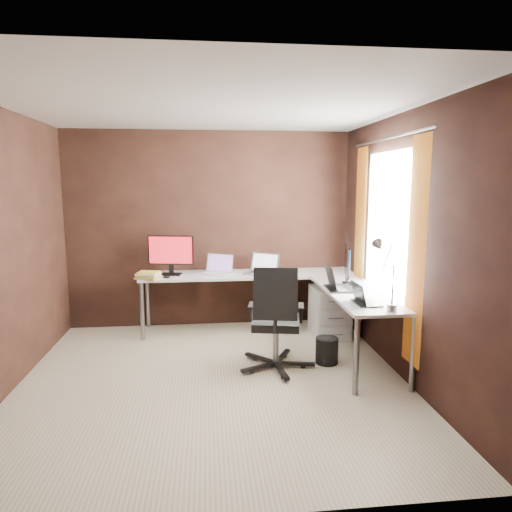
{
  "coord_description": "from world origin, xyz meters",
  "views": [
    {
      "loc": [
        -0.05,
        -4.08,
        1.84
      ],
      "look_at": [
        0.51,
        0.95,
        1.04
      ],
      "focal_mm": 32.0,
      "sensor_mm": 36.0,
      "label": 1
    }
  ],
  "objects_px": {
    "office_chair": "(276,339)",
    "monitor_right": "(347,263)",
    "book_stack": "(148,275)",
    "desk_lamp": "(383,265)",
    "wastebasket": "(327,350)",
    "monitor_left": "(171,253)",
    "laptop_black_big": "(337,284)",
    "laptop_black_small": "(363,299)",
    "laptop_white": "(218,270)",
    "drawer_pedestal": "(329,312)",
    "laptop_silver": "(263,269)"
  },
  "relations": [
    {
      "from": "office_chair",
      "to": "monitor_right",
      "type": "bearing_deg",
      "value": 41.38
    },
    {
      "from": "drawer_pedestal",
      "to": "laptop_white",
      "type": "distance_m",
      "value": 1.47
    },
    {
      "from": "monitor_right",
      "to": "laptop_black_big",
      "type": "distance_m",
      "value": 0.35
    },
    {
      "from": "drawer_pedestal",
      "to": "laptop_white",
      "type": "height_order",
      "value": "laptop_white"
    },
    {
      "from": "laptop_white",
      "to": "wastebasket",
      "type": "height_order",
      "value": "laptop_white"
    },
    {
      "from": "drawer_pedestal",
      "to": "wastebasket",
      "type": "height_order",
      "value": "drawer_pedestal"
    },
    {
      "from": "laptop_silver",
      "to": "wastebasket",
      "type": "xyz_separation_m",
      "value": [
        0.53,
        -1.13,
        -0.65
      ]
    },
    {
      "from": "drawer_pedestal",
      "to": "wastebasket",
      "type": "relative_size",
      "value": 2.23
    },
    {
      "from": "drawer_pedestal",
      "to": "desk_lamp",
      "type": "relative_size",
      "value": 0.94
    },
    {
      "from": "laptop_silver",
      "to": "monitor_left",
      "type": "bearing_deg",
      "value": -149.96
    },
    {
      "from": "wastebasket",
      "to": "monitor_left",
      "type": "bearing_deg",
      "value": 143.89
    },
    {
      "from": "desk_lamp",
      "to": "office_chair",
      "type": "bearing_deg",
      "value": 163.57
    },
    {
      "from": "drawer_pedestal",
      "to": "laptop_black_small",
      "type": "xyz_separation_m",
      "value": [
        -0.03,
        -1.23,
        0.48
      ]
    },
    {
      "from": "laptop_white",
      "to": "laptop_black_small",
      "type": "height_order",
      "value": "laptop_white"
    },
    {
      "from": "laptop_white",
      "to": "book_stack",
      "type": "height_order",
      "value": "laptop_white"
    },
    {
      "from": "laptop_silver",
      "to": "laptop_black_big",
      "type": "bearing_deg",
      "value": -20.18
    },
    {
      "from": "desk_lamp",
      "to": "office_chair",
      "type": "distance_m",
      "value": 1.3
    },
    {
      "from": "laptop_black_small",
      "to": "laptop_black_big",
      "type": "bearing_deg",
      "value": 6.16
    },
    {
      "from": "book_stack",
      "to": "desk_lamp",
      "type": "xyz_separation_m",
      "value": [
        2.23,
        -1.59,
        0.36
      ]
    },
    {
      "from": "desk_lamp",
      "to": "wastebasket",
      "type": "xyz_separation_m",
      "value": [
        -0.32,
        0.6,
        -1.0
      ]
    },
    {
      "from": "laptop_silver",
      "to": "desk_lamp",
      "type": "xyz_separation_m",
      "value": [
        0.85,
        -1.73,
        0.35
      ]
    },
    {
      "from": "laptop_white",
      "to": "monitor_left",
      "type": "bearing_deg",
      "value": -153.35
    },
    {
      "from": "monitor_right",
      "to": "laptop_white",
      "type": "relative_size",
      "value": 1.19
    },
    {
      "from": "drawer_pedestal",
      "to": "laptop_black_big",
      "type": "bearing_deg",
      "value": -99.64
    },
    {
      "from": "monitor_right",
      "to": "laptop_black_small",
      "type": "xyz_separation_m",
      "value": [
        -0.1,
        -0.83,
        -0.2
      ]
    },
    {
      "from": "desk_lamp",
      "to": "wastebasket",
      "type": "relative_size",
      "value": 2.37
    },
    {
      "from": "monitor_right",
      "to": "laptop_silver",
      "type": "relative_size",
      "value": 1.1
    },
    {
      "from": "laptop_white",
      "to": "laptop_black_big",
      "type": "bearing_deg",
      "value": -9.78
    },
    {
      "from": "laptop_black_big",
      "to": "office_chair",
      "type": "relative_size",
      "value": 0.38
    },
    {
      "from": "book_stack",
      "to": "desk_lamp",
      "type": "height_order",
      "value": "desk_lamp"
    },
    {
      "from": "laptop_silver",
      "to": "book_stack",
      "type": "bearing_deg",
      "value": -140.15
    },
    {
      "from": "monitor_right",
      "to": "wastebasket",
      "type": "height_order",
      "value": "monitor_right"
    },
    {
      "from": "laptop_black_big",
      "to": "office_chair",
      "type": "xyz_separation_m",
      "value": [
        -0.7,
        -0.29,
        -0.47
      ]
    },
    {
      "from": "desk_lamp",
      "to": "wastebasket",
      "type": "distance_m",
      "value": 1.21
    },
    {
      "from": "book_stack",
      "to": "wastebasket",
      "type": "distance_m",
      "value": 2.24
    },
    {
      "from": "laptop_black_big",
      "to": "laptop_black_small",
      "type": "relative_size",
      "value": 1.32
    },
    {
      "from": "monitor_left",
      "to": "laptop_black_big",
      "type": "xyz_separation_m",
      "value": [
        1.8,
        -1.0,
        -0.22
      ]
    },
    {
      "from": "drawer_pedestal",
      "to": "monitor_left",
      "type": "bearing_deg",
      "value": 169.02
    },
    {
      "from": "monitor_right",
      "to": "desk_lamp",
      "type": "xyz_separation_m",
      "value": [
        -0.0,
        -1.03,
        0.16
      ]
    },
    {
      "from": "monitor_left",
      "to": "laptop_black_big",
      "type": "distance_m",
      "value": 2.07
    },
    {
      "from": "monitor_left",
      "to": "laptop_black_big",
      "type": "bearing_deg",
      "value": -18.55
    },
    {
      "from": "office_chair",
      "to": "laptop_black_small",
      "type": "bearing_deg",
      "value": -10.99
    },
    {
      "from": "book_stack",
      "to": "desk_lamp",
      "type": "bearing_deg",
      "value": -35.4
    },
    {
      "from": "drawer_pedestal",
      "to": "wastebasket",
      "type": "xyz_separation_m",
      "value": [
        -0.25,
        -0.84,
        -0.17
      ]
    },
    {
      "from": "drawer_pedestal",
      "to": "book_stack",
      "type": "distance_m",
      "value": 2.22
    },
    {
      "from": "laptop_silver",
      "to": "laptop_black_small",
      "type": "height_order",
      "value": "laptop_silver"
    },
    {
      "from": "laptop_black_small",
      "to": "book_stack",
      "type": "height_order",
      "value": "laptop_black_small"
    },
    {
      "from": "laptop_silver",
      "to": "office_chair",
      "type": "xyz_separation_m",
      "value": [
        -0.02,
        -1.22,
        -0.47
      ]
    },
    {
      "from": "monitor_right",
      "to": "laptop_white",
      "type": "distance_m",
      "value": 1.61
    },
    {
      "from": "laptop_white",
      "to": "laptop_black_big",
      "type": "distance_m",
      "value": 1.58
    }
  ]
}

